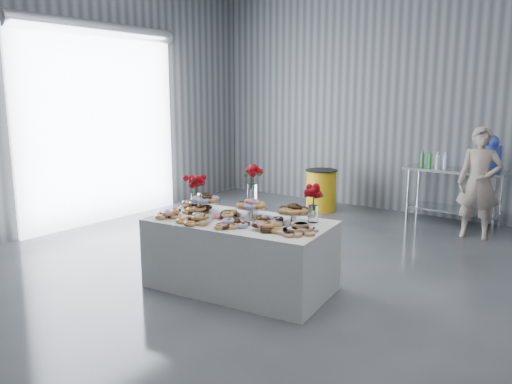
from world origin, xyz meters
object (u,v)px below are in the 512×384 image
(display_table, at_px, (240,254))
(prep_table, at_px, (454,186))
(person, at_px, (479,183))
(trash_barrel, at_px, (321,190))
(water_jug, at_px, (491,155))

(display_table, xyz_separation_m, prep_table, (1.09, 4.12, 0.24))
(display_table, height_order, person, person)
(person, xyz_separation_m, trash_barrel, (-2.67, 0.19, -0.44))
(prep_table, distance_m, trash_barrel, 2.23)
(display_table, xyz_separation_m, water_jug, (1.59, 4.12, 0.77))
(display_table, relative_size, water_jug, 3.43)
(water_jug, bearing_deg, person, -92.50)
(water_jug, xyz_separation_m, person, (-0.02, -0.55, -0.34))
(prep_table, xyz_separation_m, trash_barrel, (-2.19, -0.36, -0.25))
(prep_table, xyz_separation_m, water_jug, (0.50, -0.00, 0.53))
(prep_table, bearing_deg, person, -49.01)
(trash_barrel, bearing_deg, prep_table, 9.36)
(prep_table, height_order, water_jug, water_jug)
(display_table, xyz_separation_m, trash_barrel, (-1.10, 3.76, -0.01))
(display_table, distance_m, water_jug, 4.48)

